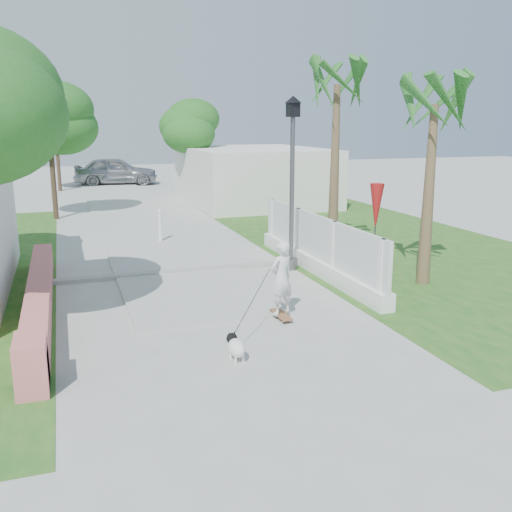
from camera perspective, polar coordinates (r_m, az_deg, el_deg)
name	(u,v)px	position (r m, az deg, el deg)	size (l,w,h in m)	color
ground	(253,365)	(9.31, -0.31, -10.88)	(90.00, 90.00, 0.00)	#B7B7B2
path_strip	(122,202)	(28.44, -13.26, 5.29)	(3.20, 36.00, 0.06)	#B7B7B2
curb	(179,272)	(14.80, -7.70, -1.56)	(6.50, 0.25, 0.10)	#999993
grass_right	(378,241)	(19.14, 12.06, 1.52)	(8.00, 20.00, 0.01)	#215B1C
pink_wall	(39,303)	(12.14, -20.90, -4.37)	(0.45, 8.20, 0.80)	#CB686A
lattice_fence	(316,252)	(14.78, 6.05, 0.44)	(0.35, 7.00, 1.50)	white
building_right	(252,175)	(27.58, -0.36, 8.06)	(6.00, 8.00, 2.60)	silver
street_lamp	(292,177)	(14.73, 3.63, 7.86)	(0.44, 0.44, 4.44)	#59595E
bollard	(160,225)	(18.57, -9.57, 3.09)	(0.14, 0.14, 1.09)	white
patio_umbrella	(376,208)	(14.78, 11.93, 4.73)	(0.36, 0.36, 2.30)	#59595E
tree_path_left	(49,121)	(24.04, -19.99, 12.53)	(3.40, 3.40, 5.23)	#4C3826
tree_path_right	(185,128)	(28.66, -7.07, 12.56)	(3.00, 3.00, 4.79)	#4C3826
tree_path_far	(55,122)	(34.04, -19.44, 12.57)	(3.20, 3.20, 5.17)	#4C3826
palm_far	(337,96)	(16.30, 8.09, 15.52)	(1.80, 1.80, 5.30)	brown
palm_near	(434,115)	(13.87, 17.38, 13.29)	(1.80, 1.80, 4.70)	brown
skateboarder	(258,296)	(10.45, 0.24, -4.05)	(1.74, 1.85, 1.57)	#975E3C
dog	(236,346)	(9.44, -2.02, -9.02)	(0.32, 0.62, 0.43)	white
parked_car	(116,171)	(36.59, -13.84, 8.27)	(2.01, 5.00, 1.70)	#999AA0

